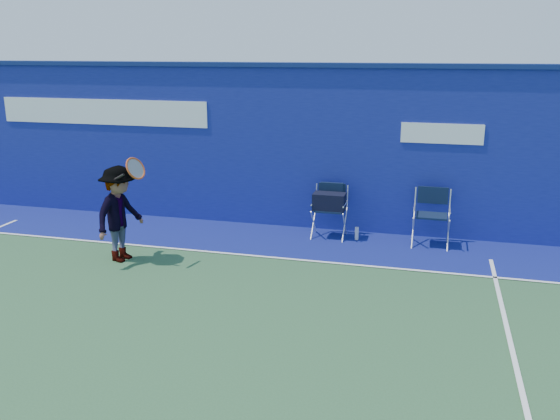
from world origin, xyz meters
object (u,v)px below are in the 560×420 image
(water_bottle, at_px, (357,234))
(directors_chair_right, at_px, (431,228))
(directors_chair_left, at_px, (329,215))
(tennis_player, at_px, (120,214))

(water_bottle, bearing_deg, directors_chair_right, 1.60)
(directors_chair_left, bearing_deg, tennis_player, -146.09)
(directors_chair_left, xyz_separation_m, tennis_player, (-3.04, -2.04, 0.37))
(tennis_player, bearing_deg, directors_chair_left, 33.91)
(water_bottle, bearing_deg, directors_chair_left, 174.70)
(directors_chair_right, bearing_deg, tennis_player, -157.19)
(directors_chair_right, distance_m, tennis_player, 5.26)
(directors_chair_left, bearing_deg, directors_chair_right, -0.38)
(directors_chair_right, height_order, water_bottle, directors_chair_right)
(directors_chair_right, distance_m, water_bottle, 1.29)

